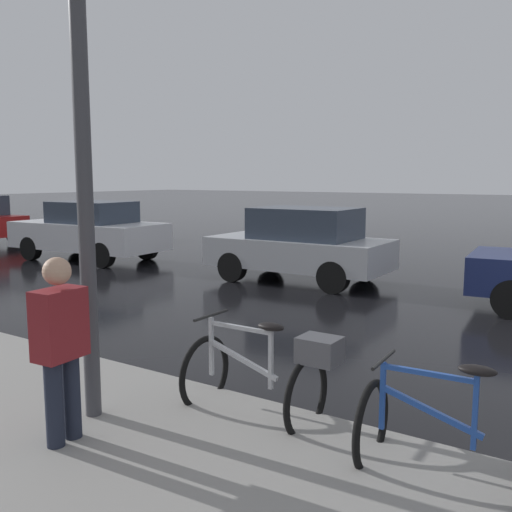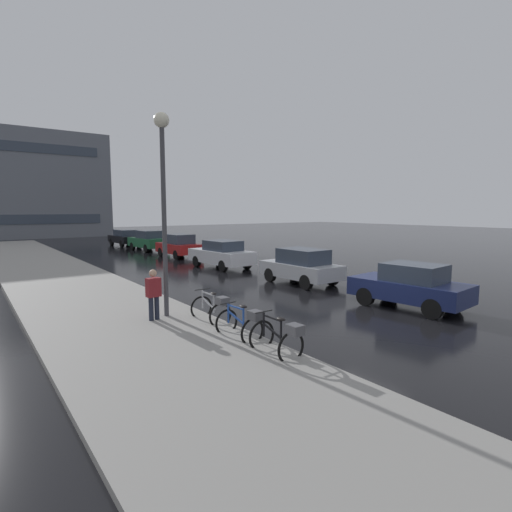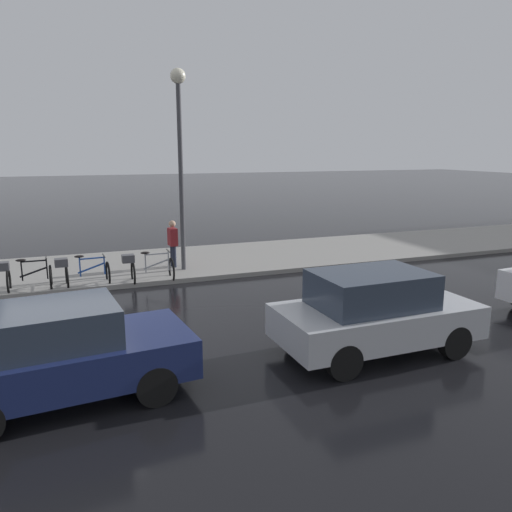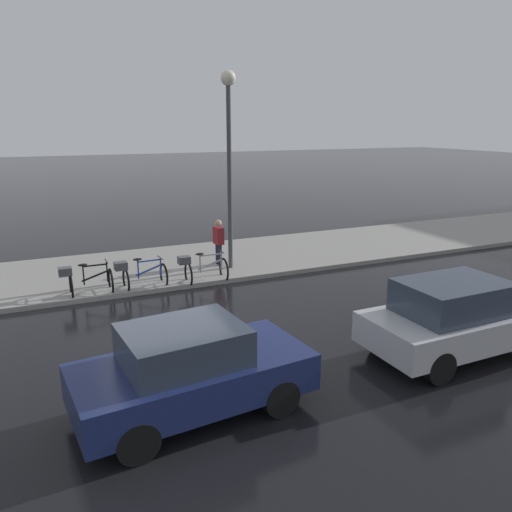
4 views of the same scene
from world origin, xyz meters
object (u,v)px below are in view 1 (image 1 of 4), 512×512
at_px(car_white, 89,231).
at_px(pedestrian, 61,347).
at_px(car_silver, 301,244).
at_px(bicycle_third, 267,374).
at_px(bicycle_second, 469,430).

distance_m(car_white, pedestrian, 11.50).
bearing_deg(car_white, car_silver, -87.08).
bearing_deg(car_white, pedestrian, -131.40).
bearing_deg(pedestrian, car_silver, 15.81).
xyz_separation_m(bicycle_third, car_silver, (6.54, 3.29, 0.31)).
distance_m(bicycle_third, car_silver, 7.33).
bearing_deg(bicycle_third, car_white, 57.24).
bearing_deg(bicycle_second, car_silver, 37.05).
xyz_separation_m(bicycle_second, car_silver, (6.72, 5.07, 0.32)).
relative_size(bicycle_third, pedestrian, 0.87).
relative_size(bicycle_third, car_silver, 0.37).
height_order(car_white, pedestrian, pedestrian).
relative_size(bicycle_third, car_white, 0.32).
relative_size(car_silver, car_white, 0.87).
bearing_deg(car_silver, bicycle_third, -153.32).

